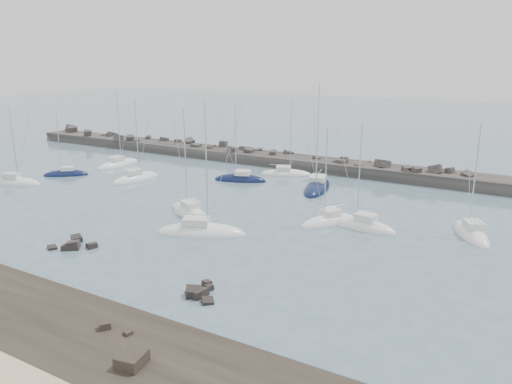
# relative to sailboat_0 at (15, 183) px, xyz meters

# --- Properties ---
(ground) EXTENTS (400.00, 400.00, 0.00)m
(ground) POSITION_rel_sailboat_0_xyz_m (33.26, -4.47, -0.16)
(ground) COLOR slate
(ground) RESTS_ON ground
(rock_cluster_near) EXTENTS (4.55, 4.07, 1.46)m
(rock_cluster_near) POSITION_rel_sailboat_0_xyz_m (29.18, -13.37, -0.03)
(rock_cluster_near) COLOR black
(rock_cluster_near) RESTS_ON ground
(rock_cluster_far) EXTENTS (3.31, 3.58, 1.62)m
(rock_cluster_far) POSITION_rel_sailboat_0_xyz_m (46.92, -15.82, -0.08)
(rock_cluster_far) COLOR black
(rock_cluster_far) RESTS_ON ground
(breakwater) EXTENTS (115.00, 7.71, 5.00)m
(breakwater) POSITION_rel_sailboat_0_xyz_m (25.68, 33.54, 0.13)
(breakwater) COLOR #312E2B
(breakwater) RESTS_ON ground
(sailboat_0) EXTENTS (8.41, 5.77, 13.07)m
(sailboat_0) POSITION_rel_sailboat_0_xyz_m (0.00, 0.00, 0.00)
(sailboat_0) COLOR white
(sailboat_0) RESTS_ON ground
(sailboat_1) EXTENTS (3.23, 9.38, 14.65)m
(sailboat_1) POSITION_rel_sailboat_0_xyz_m (3.81, 18.10, -0.02)
(sailboat_1) COLOR white
(sailboat_1) RESTS_ON ground
(sailboat_3) EXTENTS (4.17, 9.08, 13.98)m
(sailboat_3) POSITION_rel_sailboat_0_xyz_m (14.32, 11.47, -0.00)
(sailboat_3) COLOR white
(sailboat_3) RESTS_ON ground
(sailboat_4) EXTENTS (8.93, 5.99, 13.48)m
(sailboat_4) POSITION_rel_sailboat_0_xyz_m (33.51, 26.68, -0.03)
(sailboat_4) COLOR white
(sailboat_4) RESTS_ON ground
(sailboat_5) EXTENTS (9.16, 6.57, 14.18)m
(sailboat_5) POSITION_rel_sailboat_0_xyz_m (32.76, 1.48, -0.00)
(sailboat_5) COLOR white
(sailboat_5) RESTS_ON ground
(sailboat_6) EXTENTS (5.94, 7.83, 12.33)m
(sailboat_6) POSITION_rel_sailboat_0_xyz_m (49.11, 6.98, -0.01)
(sailboat_6) COLOR white
(sailboat_6) RESTS_ON ground
(sailboat_7) EXTENTS (10.37, 7.08, 15.82)m
(sailboat_7) POSITION_rel_sailboat_0_xyz_m (38.22, -3.65, -0.00)
(sailboat_7) COLOR white
(sailboat_7) RESTS_ON ground
(sailboat_8) EXTENTS (5.60, 11.20, 16.88)m
(sailboat_8) POSITION_rel_sailboat_0_xyz_m (41.66, 20.92, -0.01)
(sailboat_8) COLOR #0E183B
(sailboat_8) RESTS_ON ground
(sailboat_9) EXTENTS (8.37, 3.28, 13.16)m
(sailboat_9) POSITION_rel_sailboat_0_xyz_m (53.15, 7.27, 0.00)
(sailboat_9) COLOR white
(sailboat_9) RESTS_ON ground
(sailboat_10) EXTENTS (6.22, 8.62, 13.47)m
(sailboat_10) POSITION_rel_sailboat_0_xyz_m (64.37, 10.91, 0.00)
(sailboat_10) COLOR white
(sailboat_10) RESTS_ON ground
(sailboat_13) EXTENTS (6.96, 6.26, 11.43)m
(sailboat_13) POSITION_rel_sailboat_0_xyz_m (1.93, 8.09, -0.03)
(sailboat_13) COLOR #0E183B
(sailboat_13) RESTS_ON ground
(sailboat_14) EXTENTS (8.77, 5.17, 13.32)m
(sailboat_14) POSITION_rel_sailboat_0_xyz_m (29.02, 19.51, -0.01)
(sailboat_14) COLOR #0E183B
(sailboat_14) RESTS_ON ground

